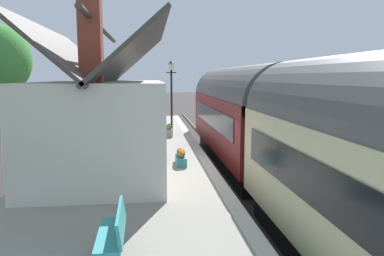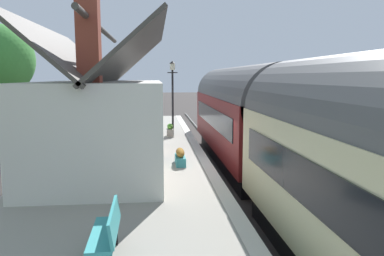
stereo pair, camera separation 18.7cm
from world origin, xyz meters
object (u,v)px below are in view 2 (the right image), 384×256
station_building (104,120)px  planter_bench_right (170,130)px  planter_edge_near (124,117)px  lamp_post_platform (173,84)px  planter_edge_far (132,126)px  planter_under_sign (180,157)px  tree_behind_building (2,60)px  train (283,132)px  planter_corner_building (125,119)px  bench_platform_end (107,233)px  planter_bench_left (105,124)px

station_building → planter_bench_right: (6.14, -2.39, -1.25)m
planter_edge_near → lamp_post_platform: bearing=-151.8°
planter_edge_far → planter_under_sign: size_ratio=0.96×
planter_edge_far → tree_behind_building: 11.68m
planter_under_sign → tree_behind_building: bearing=38.0°
train → planter_under_sign: 3.59m
planter_edge_near → lamp_post_platform: lamp_post_platform is taller
train → planter_corner_building: train is taller
planter_edge_near → lamp_post_platform: size_ratio=0.21×
lamp_post_platform → train: bearing=-159.6°
bench_platform_end → planter_under_sign: (6.58, -1.63, -0.21)m
planter_bench_right → planter_under_sign: bearing=-179.0°
bench_platform_end → planter_bench_right: bench_platform_end is taller
planter_edge_far → planter_bench_left: size_ratio=1.27×
lamp_post_platform → tree_behind_building: size_ratio=0.51×
planter_under_sign → planter_bench_left: 9.07m
planter_edge_far → planter_edge_near: planter_edge_near is taller
planter_edge_far → planter_bench_right: size_ratio=1.43×
planter_bench_right → planter_edge_near: bearing=26.1°
bench_platform_end → lamp_post_platform: lamp_post_platform is taller
station_building → planter_under_sign: 2.81m
planter_edge_far → lamp_post_platform: (-1.83, -2.18, 2.36)m
planter_edge_near → tree_behind_building: 9.51m
lamp_post_platform → tree_behind_building: bearing=54.1°
planter_under_sign → planter_corner_building: size_ratio=1.19×
train → lamp_post_platform: lamp_post_platform is taller
planter_edge_near → planter_bench_left: planter_edge_near is taller
station_building → planter_edge_far: bearing=-2.5°
planter_under_sign → planter_corner_building: (9.97, 2.66, 0.22)m
station_building → planter_corner_building: bearing=0.9°
planter_edge_far → bench_platform_end: bearing=-178.0°
train → planter_bench_right: (7.69, 3.09, -1.02)m
station_building → tree_behind_building: 17.07m
planter_corner_building → planter_bench_right: bearing=-147.3°
train → bench_platform_end: (-4.88, 4.61, -0.86)m
planter_edge_near → tree_behind_building: size_ratio=0.11×
bench_platform_end → planter_bench_right: bearing=-6.9°
planter_under_sign → station_building: bearing=93.3°
train → planter_bench_left: 12.03m
station_building → planter_under_sign: size_ratio=7.47×
planter_under_sign → tree_behind_building: 18.58m
planter_edge_far → planter_corner_building: size_ratio=1.13×
station_building → train: bearing=-105.9°
planter_edge_near → planter_bench_right: size_ratio=1.14×
planter_bench_right → tree_behind_building: tree_behind_building is taller
planter_edge_far → planter_under_sign: planter_under_sign is taller
planter_edge_near → planter_bench_right: planter_edge_near is taller
station_building → bench_platform_end: station_building is taller
planter_under_sign → planter_bench_right: bearing=1.0°
station_building → planter_bench_right: bearing=-21.3°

